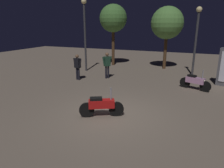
{
  "coord_description": "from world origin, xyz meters",
  "views": [
    {
      "loc": [
        2.79,
        -6.65,
        3.31
      ],
      "look_at": [
        -0.31,
        0.74,
        1.0
      ],
      "focal_mm": 33.01,
      "sensor_mm": 36.0,
      "label": 1
    }
  ],
  "objects": [
    {
      "name": "tree_left_bg",
      "position": [
        -3.84,
        9.42,
        3.78
      ],
      "size": [
        2.2,
        2.2,
        4.91
      ],
      "color": "#4C331E",
      "rests_on": "ground_plane"
    },
    {
      "name": "person_rider_beside",
      "position": [
        -3.98,
        4.01,
        0.94
      ],
      "size": [
        0.66,
        0.31,
        1.59
      ],
      "rotation": [
        0.0,
        0.0,
        4.5
      ],
      "color": "black",
      "rests_on": "ground_plane"
    },
    {
      "name": "tree_right_bg",
      "position": [
        0.42,
        9.56,
        3.42
      ],
      "size": [
        2.38,
        2.38,
        4.64
      ],
      "color": "#4C331E",
      "rests_on": "ground_plane"
    },
    {
      "name": "motorcycle_pink_parked_left",
      "position": [
        2.79,
        4.66,
        0.44
      ],
      "size": [
        1.57,
        0.73,
        1.11
      ],
      "rotation": [
        0.0,
        0.0,
        5.89
      ],
      "color": "black",
      "rests_on": "ground_plane"
    },
    {
      "name": "streetlamp_far",
      "position": [
        2.55,
        8.13,
        2.85
      ],
      "size": [
        0.36,
        0.36,
        4.42
      ],
      "color": "#38383D",
      "rests_on": "ground_plane"
    },
    {
      "name": "streetlamp_near",
      "position": [
        -4.83,
        6.54,
        3.19
      ],
      "size": [
        0.36,
        0.36,
        5.03
      ],
      "color": "#38383D",
      "rests_on": "ground_plane"
    },
    {
      "name": "person_bystander_far",
      "position": [
        -2.46,
        5.07,
        0.98
      ],
      "size": [
        0.49,
        0.57,
        1.65
      ],
      "rotation": [
        0.0,
        0.0,
        5.59
      ],
      "color": "black",
      "rests_on": "ground_plane"
    },
    {
      "name": "ground_plane",
      "position": [
        0.0,
        0.0,
        0.0
      ],
      "size": [
        40.0,
        40.0,
        0.0
      ],
      "primitive_type": "plane",
      "color": "#756656"
    },
    {
      "name": "motorcycle_red_foreground",
      "position": [
        -0.31,
        -0.26,
        0.44
      ],
      "size": [
        1.51,
        0.87,
        1.11
      ],
      "rotation": [
        0.0,
        0.0,
        0.49
      ],
      "color": "black",
      "rests_on": "ground_plane"
    }
  ]
}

